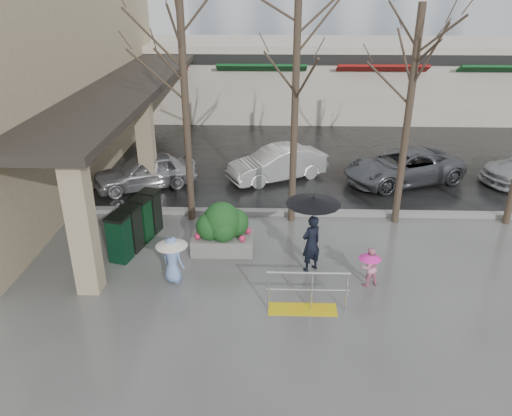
# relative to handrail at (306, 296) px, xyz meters

# --- Properties ---
(ground) EXTENTS (120.00, 120.00, 0.00)m
(ground) POSITION_rel_handrail_xyz_m (-1.36, 1.20, -0.38)
(ground) COLOR #51514F
(ground) RESTS_ON ground
(street_asphalt) EXTENTS (120.00, 36.00, 0.01)m
(street_asphalt) POSITION_rel_handrail_xyz_m (-1.36, 23.20, -0.37)
(street_asphalt) COLOR black
(street_asphalt) RESTS_ON ground
(curb) EXTENTS (120.00, 0.30, 0.15)m
(curb) POSITION_rel_handrail_xyz_m (-1.36, 5.20, -0.30)
(curb) COLOR gray
(curb) RESTS_ON ground
(near_building) EXTENTS (6.00, 18.00, 8.00)m
(near_building) POSITION_rel_handrail_xyz_m (-10.36, 9.20, 3.62)
(near_building) COLOR tan
(near_building) RESTS_ON ground
(canopy_slab) EXTENTS (2.80, 18.00, 0.25)m
(canopy_slab) POSITION_rel_handrail_xyz_m (-6.16, 9.20, 3.25)
(canopy_slab) COLOR #2D2823
(canopy_slab) RESTS_ON pillar_front
(pillar_front) EXTENTS (0.55, 0.55, 3.50)m
(pillar_front) POSITION_rel_handrail_xyz_m (-5.26, 0.70, 1.37)
(pillar_front) COLOR tan
(pillar_front) RESTS_ON ground
(pillar_back) EXTENTS (0.55, 0.55, 3.50)m
(pillar_back) POSITION_rel_handrail_xyz_m (-5.26, 7.20, 1.37)
(pillar_back) COLOR tan
(pillar_back) RESTS_ON ground
(storefront_row) EXTENTS (34.00, 6.74, 4.00)m
(storefront_row) POSITION_rel_handrail_xyz_m (0.64, 19.17, 1.64)
(storefront_row) COLOR beige
(storefront_row) RESTS_ON ground
(handrail) EXTENTS (1.90, 0.50, 1.03)m
(handrail) POSITION_rel_handrail_xyz_m (0.00, 0.00, 0.00)
(handrail) COLOR yellow
(handrail) RESTS_ON ground
(tree_west) EXTENTS (3.20, 3.20, 6.80)m
(tree_west) POSITION_rel_handrail_xyz_m (-3.36, 4.80, 4.71)
(tree_west) COLOR #382B21
(tree_west) RESTS_ON ground
(tree_midwest) EXTENTS (3.20, 3.20, 7.00)m
(tree_midwest) POSITION_rel_handrail_xyz_m (-0.16, 4.80, 4.86)
(tree_midwest) COLOR #382B21
(tree_midwest) RESTS_ON ground
(tree_mideast) EXTENTS (3.20, 3.20, 6.50)m
(tree_mideast) POSITION_rel_handrail_xyz_m (3.14, 4.80, 4.48)
(tree_mideast) COLOR #382B21
(tree_mideast) RESTS_ON ground
(woman) EXTENTS (1.39, 1.39, 2.14)m
(woman) POSITION_rel_handrail_xyz_m (0.23, 1.80, 1.03)
(woman) COLOR black
(woman) RESTS_ON ground
(child_pink) EXTENTS (0.61, 0.56, 1.03)m
(child_pink) POSITION_rel_handrail_xyz_m (1.64, 1.12, 0.21)
(child_pink) COLOR pink
(child_pink) RESTS_ON ground
(child_blue) EXTENTS (0.81, 0.81, 1.24)m
(child_blue) POSITION_rel_handrail_xyz_m (-3.28, 1.15, 0.38)
(child_blue) COLOR #7D9EDE
(child_blue) RESTS_ON ground
(planter) EXTENTS (1.73, 1.02, 1.50)m
(planter) POSITION_rel_handrail_xyz_m (-2.16, 2.71, 0.34)
(planter) COLOR slate
(planter) RESTS_ON ground
(news_boxes) EXTENTS (1.10, 2.42, 1.32)m
(news_boxes) POSITION_rel_handrail_xyz_m (-4.68, 3.03, 0.29)
(news_boxes) COLOR #0B321D
(news_boxes) RESTS_ON ground
(car_a) EXTENTS (3.98, 2.88, 1.26)m
(car_a) POSITION_rel_handrail_xyz_m (-5.46, 7.42, 0.25)
(car_a) COLOR #A7A6AB
(car_a) RESTS_ON ground
(car_b) EXTENTS (4.00, 2.97, 1.26)m
(car_b) POSITION_rel_handrail_xyz_m (-0.59, 8.43, 0.25)
(car_b) COLOR white
(car_b) RESTS_ON ground
(car_c) EXTENTS (4.98, 3.58, 1.26)m
(car_c) POSITION_rel_handrail_xyz_m (4.15, 8.24, 0.25)
(car_c) COLOR #56595E
(car_c) RESTS_ON ground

